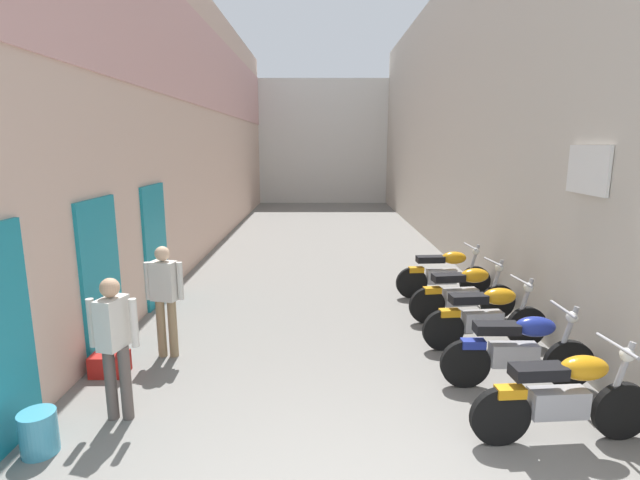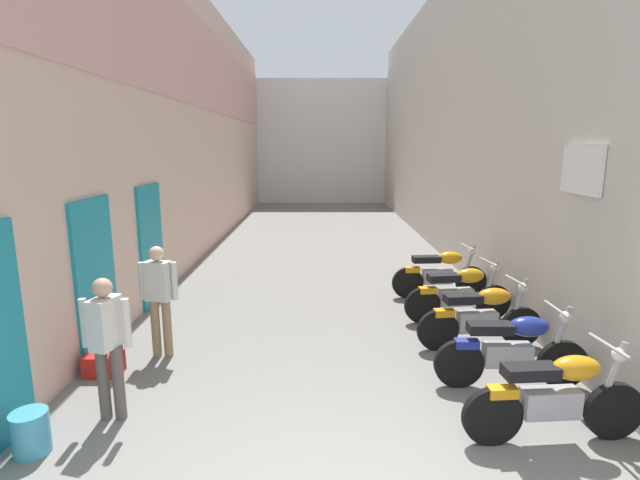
{
  "view_description": "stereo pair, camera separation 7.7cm",
  "coord_description": "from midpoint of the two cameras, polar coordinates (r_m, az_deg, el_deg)",
  "views": [
    {
      "loc": [
        -0.15,
        -2.93,
        2.91
      ],
      "look_at": [
        -0.11,
        5.21,
        1.28
      ],
      "focal_mm": 26.8,
      "sensor_mm": 36.0,
      "label": 1
    },
    {
      "loc": [
        -0.07,
        -2.93,
        2.91
      ],
      "look_at": [
        -0.11,
        5.21,
        1.28
      ],
      "focal_mm": 26.8,
      "sensor_mm": 36.0,
      "label": 2
    }
  ],
  "objects": [
    {
      "name": "building_right",
      "position": [
        13.97,
        14.66,
        13.84
      ],
      "size": [
        0.45,
        21.16,
        7.21
      ],
      "color": "beige",
      "rests_on": "ground"
    },
    {
      "name": "plastic_crate",
      "position": [
        6.89,
        -24.36,
        -13.39
      ],
      "size": [
        0.44,
        0.32,
        0.28
      ],
      "primitive_type": "cube",
      "color": "red",
      "rests_on": "ground"
    },
    {
      "name": "umbrella_leaning",
      "position": [
        6.66,
        -23.13,
        -9.16
      ],
      "size": [
        0.2,
        0.35,
        0.97
      ],
      "color": "#4C4C4C",
      "rests_on": "ground"
    },
    {
      "name": "motorcycle_third",
      "position": [
        7.32,
        18.74,
        -8.49
      ],
      "size": [
        1.85,
        0.58,
        1.04
      ],
      "color": "black",
      "rests_on": "ground"
    },
    {
      "name": "motorcycle_fifth",
      "position": [
        9.48,
        14.16,
        -3.72
      ],
      "size": [
        1.85,
        0.58,
        1.04
      ],
      "color": "black",
      "rests_on": "ground"
    },
    {
      "name": "motorcycle_fourth",
      "position": [
        8.31,
        16.31,
        -5.97
      ],
      "size": [
        1.84,
        0.58,
        1.04
      ],
      "color": "black",
      "rests_on": "ground"
    },
    {
      "name": "motorcycle_second",
      "position": [
        6.33,
        22.09,
        -11.87
      ],
      "size": [
        1.85,
        0.58,
        1.04
      ],
      "color": "black",
      "rests_on": "ground"
    },
    {
      "name": "building_left",
      "position": [
        13.86,
        -14.28,
        13.36
      ],
      "size": [
        0.45,
        21.16,
        6.9
      ],
      "color": "beige",
      "rests_on": "ground"
    },
    {
      "name": "motorcycle_nearest",
      "position": [
        5.44,
        26.54,
        -16.17
      ],
      "size": [
        1.85,
        0.58,
        1.04
      ],
      "color": "black",
      "rests_on": "ground"
    },
    {
      "name": "pedestrian_mid_alley",
      "position": [
        6.89,
        -18.61,
        -6.06
      ],
      "size": [
        0.52,
        0.28,
        1.57
      ],
      "color": "#8C7251",
      "rests_on": "ground"
    },
    {
      "name": "water_jug_near_door",
      "position": [
        5.61,
        -31.16,
        -19.16
      ],
      "size": [
        0.34,
        0.34,
        0.42
      ],
      "primitive_type": "cylinder",
      "color": "#4299B7",
      "rests_on": "ground"
    },
    {
      "name": "building_far_end",
      "position": [
        25.09,
        -0.01,
        11.61
      ],
      "size": [
        9.37,
        2.0,
        6.06
      ],
      "primitive_type": "cube",
      "color": "silver",
      "rests_on": "ground"
    },
    {
      "name": "ground_plane",
      "position": [
        11.87,
        0.28,
        -2.84
      ],
      "size": [
        37.16,
        37.16,
        0.0
      ],
      "primitive_type": "plane",
      "color": "slate"
    },
    {
      "name": "pedestrian_by_doorway",
      "position": [
        5.54,
        -23.98,
        -10.74
      ],
      "size": [
        0.52,
        0.38,
        1.57
      ],
      "color": "#564C47",
      "rests_on": "ground"
    }
  ]
}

